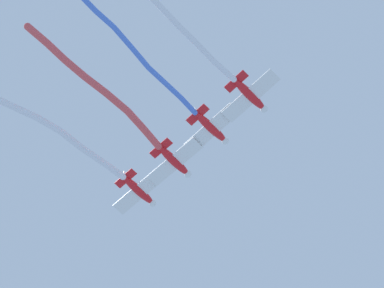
% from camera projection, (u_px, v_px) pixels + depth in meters
% --- Properties ---
extents(airplane_lead, '(6.22, 7.19, 1.94)m').
position_uv_depth(airplane_lead, '(250.00, 95.00, 81.07)').
color(airplane_lead, red).
extents(smoke_trail_lead, '(14.67, 12.08, 1.06)m').
position_uv_depth(smoke_trail_lead, '(178.00, 24.00, 77.44)').
color(smoke_trail_lead, white).
extents(airplane_left_wing, '(6.22, 7.19, 1.94)m').
position_uv_depth(airplane_left_wing, '(211.00, 128.00, 83.15)').
color(airplane_left_wing, red).
extents(smoke_trail_left_wing, '(17.18, 15.57, 2.61)m').
position_uv_depth(smoke_trail_left_wing, '(130.00, 46.00, 77.81)').
color(smoke_trail_left_wing, '#4C75DB').
extents(airplane_right_wing, '(6.28, 7.08, 1.94)m').
position_uv_depth(airplane_right_wing, '(174.00, 161.00, 84.69)').
color(airplane_right_wing, red).
extents(smoke_trail_right_wing, '(17.32, 12.73, 2.64)m').
position_uv_depth(smoke_trail_right_wing, '(96.00, 86.00, 81.41)').
color(smoke_trail_right_wing, '#DB4C4C').
extents(airplane_slot, '(6.27, 7.10, 1.94)m').
position_uv_depth(airplane_slot, '(139.00, 191.00, 86.78)').
color(airplane_slot, red).
extents(smoke_trail_slot, '(26.61, 10.78, 1.35)m').
position_uv_depth(smoke_trail_slot, '(23.00, 117.00, 82.46)').
color(smoke_trail_slot, white).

